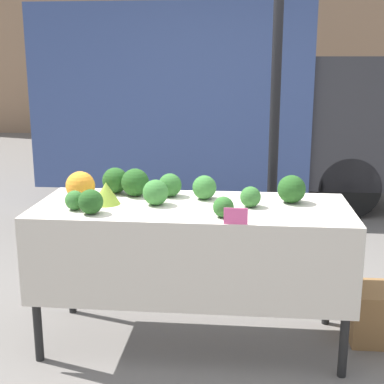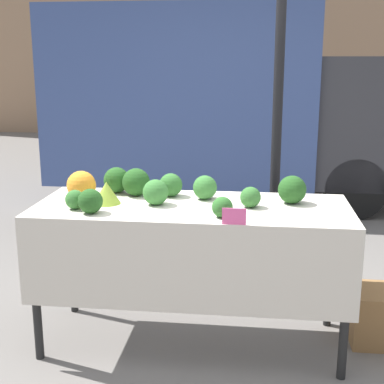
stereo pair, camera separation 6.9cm
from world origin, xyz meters
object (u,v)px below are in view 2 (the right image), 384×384
(parked_truck, at_px, (218,101))
(price_sign, at_px, (234,216))
(orange_cauliflower, at_px, (81,185))
(produce_crate, at_px, (383,316))

(parked_truck, distance_m, price_sign, 4.06)
(orange_cauliflower, height_order, produce_crate, orange_cauliflower)
(parked_truck, distance_m, produce_crate, 3.91)
(parked_truck, relative_size, produce_crate, 10.41)
(parked_truck, bearing_deg, produce_crate, -69.84)
(orange_cauliflower, height_order, price_sign, orange_cauliflower)
(orange_cauliflower, xyz_separation_m, produce_crate, (1.87, 0.09, -0.80))
(produce_crate, bearing_deg, price_sign, -151.50)
(price_sign, distance_m, produce_crate, 1.30)
(parked_truck, xyz_separation_m, produce_crate, (1.30, -3.53, -1.07))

